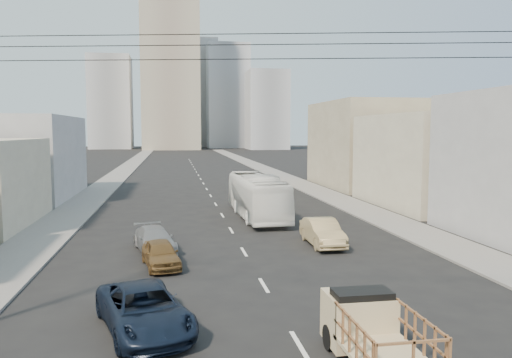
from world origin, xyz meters
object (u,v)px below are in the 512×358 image
object	(u,v)px
city_bus	(257,196)
sedan_tan	(322,232)
navy_pickup	(144,309)
sedan_grey	(155,240)
flatbed_pickup	(373,328)
sedan_brown	(161,254)

from	to	relation	value
city_bus	sedan_tan	size ratio (longest dim) A/B	2.54
navy_pickup	sedan_grey	xyz separation A→B (m)	(-0.04, 11.09, -0.08)
flatbed_pickup	navy_pickup	distance (m)	7.37
flatbed_pickup	sedan_grey	world-z (taller)	flatbed_pickup
navy_pickup	sedan_brown	distance (m)	7.84
city_bus	sedan_grey	bearing A→B (deg)	-128.24
flatbed_pickup	sedan_grey	distance (m)	16.03
city_bus	sedan_brown	size ratio (longest dim) A/B	3.09
flatbed_pickup	sedan_brown	distance (m)	12.92
navy_pickup	sedan_tan	distance (m)	14.47
flatbed_pickup	navy_pickup	size ratio (longest dim) A/B	0.84
flatbed_pickup	sedan_tan	distance (m)	14.84
flatbed_pickup	sedan_grey	bearing A→B (deg)	113.86
flatbed_pickup	city_bus	size ratio (longest dim) A/B	0.37
city_bus	sedan_tan	bearing A→B (deg)	-79.37
city_bus	sedan_grey	distance (m)	12.33
sedan_brown	sedan_grey	distance (m)	3.29
navy_pickup	sedan_tan	world-z (taller)	sedan_tan
city_bus	sedan_tan	xyz separation A→B (m)	(2.13, -9.97, -0.88)
flatbed_pickup	sedan_brown	size ratio (longest dim) A/B	1.16
navy_pickup	sedan_tan	bearing A→B (deg)	32.38
flatbed_pickup	city_bus	distance (m)	24.52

